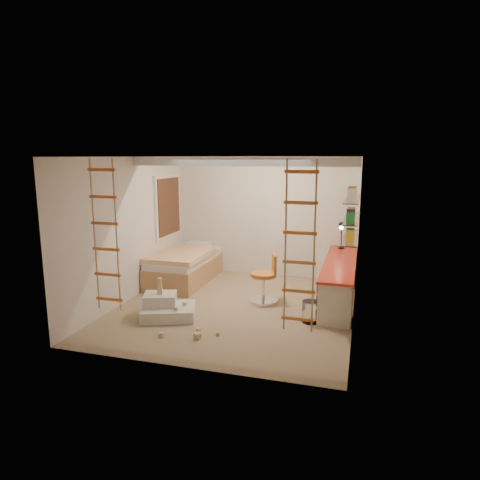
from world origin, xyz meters
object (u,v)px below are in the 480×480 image
(desk, at_px, (339,280))
(play_platform, at_px, (166,308))
(bed, at_px, (185,266))
(swivel_chair, at_px, (265,285))

(desk, height_order, play_platform, desk)
(bed, relative_size, play_platform, 1.95)
(bed, bearing_deg, play_platform, -75.30)
(swivel_chair, relative_size, play_platform, 0.87)
(swivel_chair, bearing_deg, play_platform, -140.57)
(desk, xyz_separation_m, play_platform, (-2.68, -1.60, -0.26))
(bed, relative_size, swivel_chair, 2.24)
(desk, bearing_deg, play_platform, -149.13)
(desk, bearing_deg, bed, 173.51)
(bed, bearing_deg, desk, -6.49)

